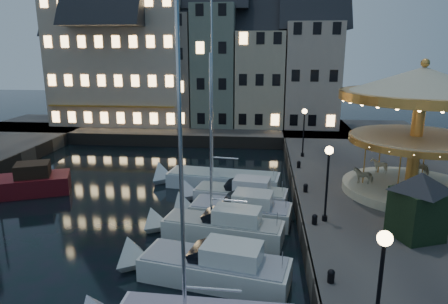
# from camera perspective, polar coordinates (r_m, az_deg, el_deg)

# --- Properties ---
(ground) EXTENTS (160.00, 160.00, 0.00)m
(ground) POSITION_cam_1_polar(r_m,az_deg,el_deg) (22.39, -4.73, -13.07)
(ground) COLOR black
(ground) RESTS_ON ground
(quay_east) EXTENTS (16.00, 56.00, 1.30)m
(quay_east) POSITION_cam_1_polar(r_m,az_deg,el_deg) (29.13, 26.10, -6.49)
(quay_east) COLOR #474442
(quay_east) RESTS_ON ground
(quay_north) EXTENTS (44.00, 12.00, 1.30)m
(quay_north) POSITION_cam_1_polar(r_m,az_deg,el_deg) (49.88, -8.02, 3.14)
(quay_north) COLOR #474442
(quay_north) RESTS_ON ground
(quaywall_e) EXTENTS (0.15, 44.00, 1.30)m
(quaywall_e) POSITION_cam_1_polar(r_m,az_deg,el_deg) (27.37, 10.11, -6.49)
(quaywall_e) COLOR #47423A
(quaywall_e) RESTS_ON ground
(quaywall_n) EXTENTS (48.00, 0.15, 1.30)m
(quaywall_n) POSITION_cam_1_polar(r_m,az_deg,el_deg) (43.72, -7.31, 1.56)
(quaywall_n) COLOR #47423A
(quaywall_n) RESTS_ON ground
(streetlamp_a) EXTENTS (0.44, 0.44, 4.17)m
(streetlamp_a) POSITION_cam_1_polar(r_m,az_deg,el_deg) (12.72, 21.46, -16.40)
(streetlamp_a) COLOR black
(streetlamp_a) RESTS_ON quay_east
(streetlamp_b) EXTENTS (0.44, 0.44, 4.17)m
(streetlamp_b) POSITION_cam_1_polar(r_m,az_deg,el_deg) (21.72, 14.60, -2.92)
(streetlamp_b) COLOR black
(streetlamp_b) RESTS_ON quay_east
(streetlamp_c) EXTENTS (0.44, 0.44, 4.17)m
(streetlamp_c) POSITION_cam_1_polar(r_m,az_deg,el_deg) (34.75, 11.34, 3.72)
(streetlamp_c) COLOR black
(streetlamp_c) RESTS_ON quay_east
(bollard_a) EXTENTS (0.30, 0.30, 0.57)m
(bollard_a) POSITION_cam_1_polar(r_m,az_deg,el_deg) (17.16, 15.05, -16.67)
(bollard_a) COLOR black
(bollard_a) RESTS_ON quay_east
(bollard_b) EXTENTS (0.30, 0.30, 0.57)m
(bollard_b) POSITION_cam_1_polar(r_m,az_deg,el_deg) (22.00, 12.82, -9.29)
(bollard_b) COLOR black
(bollard_b) RESTS_ON quay_east
(bollard_c) EXTENTS (0.30, 0.30, 0.57)m
(bollard_c) POSITION_cam_1_polar(r_m,az_deg,el_deg) (26.63, 11.57, -4.98)
(bollard_c) COLOR black
(bollard_c) RESTS_ON quay_east
(bollard_d) EXTENTS (0.30, 0.30, 0.57)m
(bollard_d) POSITION_cam_1_polar(r_m,az_deg,el_deg) (31.85, 10.63, -1.69)
(bollard_d) COLOR black
(bollard_d) RESTS_ON quay_east
(townhouse_na) EXTENTS (5.50, 8.00, 12.80)m
(townhouse_na) POSITION_cam_1_polar(r_m,az_deg,el_deg) (54.75, -19.78, 10.97)
(townhouse_na) COLOR gray
(townhouse_na) RESTS_ON quay_north
(townhouse_nb) EXTENTS (6.16, 8.00, 13.80)m
(townhouse_nb) POSITION_cam_1_polar(r_m,az_deg,el_deg) (52.65, -14.35, 11.80)
(townhouse_nb) COLOR slate
(townhouse_nb) RESTS_ON quay_north
(townhouse_nc) EXTENTS (6.82, 8.00, 14.80)m
(townhouse_nc) POSITION_cam_1_polar(r_m,az_deg,el_deg) (50.90, -7.81, 12.59)
(townhouse_nc) COLOR slate
(townhouse_nc) RESTS_ON quay_north
(townhouse_nd) EXTENTS (5.50, 8.00, 15.80)m
(townhouse_nd) POSITION_cam_1_polar(r_m,az_deg,el_deg) (49.87, -1.21, 13.26)
(townhouse_nd) COLOR slate
(townhouse_nd) RESTS_ON quay_north
(townhouse_ne) EXTENTS (6.16, 8.00, 12.80)m
(townhouse_ne) POSITION_cam_1_polar(r_m,az_deg,el_deg) (49.57, 5.19, 11.46)
(townhouse_ne) COLOR tan
(townhouse_ne) RESTS_ON quay_north
(townhouse_nf) EXTENTS (6.82, 8.00, 13.80)m
(townhouse_nf) POSITION_cam_1_polar(r_m,az_deg,el_deg) (49.84, 12.32, 11.79)
(townhouse_nf) COLOR #B8A290
(townhouse_nf) RESTS_ON quay_north
(hotel_corner) EXTENTS (17.60, 9.00, 16.80)m
(hotel_corner) POSITION_cam_1_polar(r_m,az_deg,el_deg) (52.59, -14.40, 13.43)
(hotel_corner) COLOR #C8B199
(hotel_corner) RESTS_ON quay_north
(motorboat_b) EXTENTS (7.94, 3.65, 2.15)m
(motorboat_b) POSITION_cam_1_polar(r_m,az_deg,el_deg) (19.09, -2.54, -16.06)
(motorboat_b) COLOR silver
(motorboat_b) RESTS_ON ground
(motorboat_c) EXTENTS (7.77, 3.17, 10.26)m
(motorboat_c) POSITION_cam_1_polar(r_m,az_deg,el_deg) (22.71, -1.18, -10.70)
(motorboat_c) COLOR silver
(motorboat_c) RESTS_ON ground
(motorboat_d) EXTENTS (7.20, 3.29, 2.15)m
(motorboat_d) POSITION_cam_1_polar(r_m,az_deg,el_deg) (24.91, 1.48, -8.44)
(motorboat_d) COLOR silver
(motorboat_d) RESTS_ON ground
(motorboat_e) EXTENTS (7.33, 3.10, 2.15)m
(motorboat_e) POSITION_cam_1_polar(r_m,az_deg,el_deg) (27.46, 1.56, -6.20)
(motorboat_e) COLOR silver
(motorboat_e) RESTS_ON ground
(motorboat_f) EXTENTS (9.65, 3.65, 12.76)m
(motorboat_f) POSITION_cam_1_polar(r_m,az_deg,el_deg) (30.96, -1.15, -3.99)
(motorboat_f) COLOR silver
(motorboat_f) RESTS_ON ground
(red_fishing_boat) EXTENTS (8.33, 5.61, 6.07)m
(red_fishing_boat) POSITION_cam_1_polar(r_m,az_deg,el_deg) (32.94, -27.73, -4.25)
(red_fishing_boat) COLOR #580D14
(red_fishing_boat) RESTS_ON ground
(carousel) EXTENTS (9.72, 9.72, 8.50)m
(carousel) POSITION_cam_1_polar(r_m,az_deg,el_deg) (27.42, 26.22, 5.80)
(carousel) COLOR beige
(carousel) RESTS_ON quay_east
(ticket_kiosk) EXTENTS (3.25, 3.25, 3.81)m
(ticket_kiosk) POSITION_cam_1_polar(r_m,az_deg,el_deg) (21.52, 26.13, -5.41)
(ticket_kiosk) COLOR black
(ticket_kiosk) RESTS_ON quay_east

